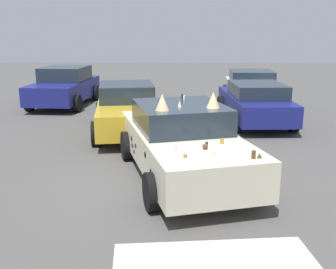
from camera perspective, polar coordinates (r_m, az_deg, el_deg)
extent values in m
plane|color=#514F4C|center=(8.41, 2.06, -5.95)|extent=(60.00, 60.00, 0.00)
cube|color=beige|center=(8.21, 2.09, -1.82)|extent=(4.92, 2.97, 0.70)
cube|color=#1E2833|center=(8.24, 1.77, 2.57)|extent=(2.29, 2.13, 0.51)
cylinder|color=black|center=(7.38, 12.30, -6.55)|extent=(0.70, 0.38, 0.66)
cylinder|color=black|center=(6.79, -2.27, -8.10)|extent=(0.70, 0.38, 0.66)
cylinder|color=black|center=(9.88, 5.03, -0.84)|extent=(0.70, 0.38, 0.66)
cylinder|color=black|center=(9.44, -5.85, -1.58)|extent=(0.70, 0.38, 0.66)
ellipsoid|color=black|center=(8.77, 7.38, -1.05)|extent=(0.17, 0.06, 0.14)
ellipsoid|color=black|center=(8.30, -4.65, -1.61)|extent=(0.17, 0.06, 0.08)
ellipsoid|color=black|center=(6.87, -2.49, -5.26)|extent=(0.12, 0.05, 0.09)
ellipsoid|color=black|center=(10.11, 4.34, 1.22)|extent=(0.17, 0.06, 0.09)
ellipsoid|color=black|center=(8.76, -5.19, -0.58)|extent=(0.16, 0.06, 0.12)
ellipsoid|color=black|center=(8.73, -5.09, -1.58)|extent=(0.20, 0.07, 0.08)
ellipsoid|color=black|center=(7.26, -3.27, -2.88)|extent=(0.16, 0.06, 0.11)
ellipsoid|color=black|center=(8.22, 8.95, -2.24)|extent=(0.19, 0.07, 0.13)
ellipsoid|color=black|center=(8.53, -4.84, -2.45)|extent=(0.11, 0.05, 0.09)
ellipsoid|color=black|center=(9.01, 6.82, -1.34)|extent=(0.18, 0.06, 0.10)
sphere|color=black|center=(7.17, 5.51, -1.19)|extent=(0.05, 0.05, 0.05)
cylinder|color=#A87A38|center=(7.23, 7.66, -0.95)|extent=(0.10, 0.10, 0.09)
cylinder|color=silver|center=(6.76, 0.97, -1.96)|extent=(0.09, 0.09, 0.08)
cylinder|color=#51381E|center=(6.49, 12.03, -2.81)|extent=(0.08, 0.08, 0.13)
cone|color=#51381E|center=(6.55, 12.84, -2.91)|extent=(0.11, 0.11, 0.08)
sphere|color=#A87A38|center=(6.43, 2.49, -2.94)|extent=(0.07, 0.07, 0.07)
cone|color=tan|center=(6.56, 6.47, -2.68)|extent=(0.12, 0.12, 0.07)
sphere|color=#51381E|center=(6.86, 5.29, -1.70)|extent=(0.10, 0.10, 0.10)
cylinder|color=black|center=(8.74, 2.07, 5.35)|extent=(0.06, 0.06, 0.12)
cone|color=silver|center=(7.94, 1.59, 4.36)|extent=(0.06, 0.06, 0.10)
cone|color=tan|center=(7.85, 1.72, 4.10)|extent=(0.08, 0.08, 0.06)
cone|color=gray|center=(8.02, 1.70, 4.53)|extent=(0.09, 0.09, 0.12)
cylinder|color=silver|center=(8.75, 2.24, 5.27)|extent=(0.08, 0.08, 0.09)
cone|color=#D8BC7F|center=(7.83, 6.43, 4.90)|extent=(0.26, 0.26, 0.31)
cone|color=#D8BC7F|center=(7.53, -0.83, 4.61)|extent=(0.26, 0.26, 0.31)
cube|color=navy|center=(16.72, -14.47, 6.15)|extent=(4.33, 2.10, 0.71)
cube|color=#1E2833|center=(16.86, -14.35, 8.37)|extent=(2.09, 1.79, 0.55)
cylinder|color=black|center=(15.26, -12.77, 4.32)|extent=(0.66, 0.27, 0.65)
cylinder|color=black|center=(15.92, -19.07, 4.29)|extent=(0.66, 0.27, 0.65)
cylinder|color=black|center=(17.72, -10.21, 5.84)|extent=(0.66, 0.27, 0.65)
cylinder|color=black|center=(18.29, -15.78, 5.79)|extent=(0.66, 0.27, 0.65)
cube|color=navy|center=(13.46, 12.14, 4.17)|extent=(4.38, 1.88, 0.62)
cube|color=#1E2833|center=(13.10, 12.56, 6.18)|extent=(2.08, 1.64, 0.42)
cylinder|color=black|center=(14.62, 7.55, 4.13)|extent=(0.67, 0.25, 0.66)
cylinder|color=black|center=(14.99, 14.11, 4.08)|extent=(0.67, 0.25, 0.66)
cylinder|color=black|center=(12.05, 9.55, 1.82)|extent=(0.67, 0.25, 0.66)
cylinder|color=black|center=(12.50, 17.37, 1.81)|extent=(0.67, 0.25, 0.66)
cube|color=silver|center=(16.74, 11.59, 6.22)|extent=(4.06, 2.00, 0.65)
cube|color=#1E2833|center=(16.53, 11.76, 8.06)|extent=(1.87, 1.73, 0.47)
cylinder|color=black|center=(17.91, 8.16, 6.00)|extent=(0.65, 0.26, 0.64)
cylinder|color=black|center=(18.12, 13.94, 5.82)|extent=(0.65, 0.26, 0.64)
cylinder|color=black|center=(15.48, 8.75, 4.64)|extent=(0.65, 0.26, 0.64)
cylinder|color=black|center=(15.74, 15.39, 4.44)|extent=(0.65, 0.26, 0.64)
cube|color=gold|center=(11.97, -5.81, 3.22)|extent=(4.74, 2.29, 0.65)
cube|color=#1E2833|center=(12.05, -5.90, 6.04)|extent=(2.05, 1.79, 0.49)
cylinder|color=black|center=(10.71, -0.96, 0.42)|extent=(0.68, 0.31, 0.66)
cylinder|color=black|center=(10.67, -10.21, 0.13)|extent=(0.68, 0.31, 0.66)
cylinder|color=black|center=(13.45, -2.25, 3.34)|extent=(0.68, 0.31, 0.66)
cylinder|color=black|center=(13.42, -9.62, 3.12)|extent=(0.68, 0.31, 0.66)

